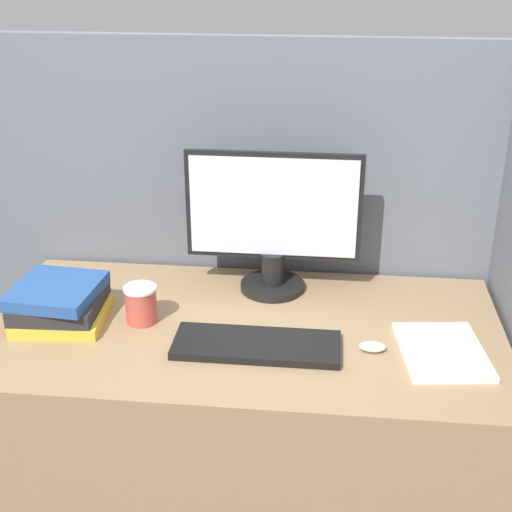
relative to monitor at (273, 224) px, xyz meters
name	(u,v)px	position (x,y,z in m)	size (l,w,h in m)	color
cubicle_panel_rear	(260,271)	(-0.06, 0.16, -0.23)	(1.79, 0.04, 1.47)	slate
desk	(245,439)	(-0.06, -0.24, -0.59)	(1.39, 0.72, 0.76)	#937551
monitor	(273,224)	(0.00, 0.00, 0.00)	(0.51, 0.19, 0.42)	black
keyboard	(257,345)	(-0.01, -0.34, -0.20)	(0.43, 0.16, 0.02)	black
mouse	(372,347)	(0.28, -0.32, -0.19)	(0.07, 0.04, 0.02)	silver
coffee_cup	(141,304)	(-0.34, -0.24, -0.15)	(0.09, 0.09, 0.11)	#BF4C3F
book_stack	(60,303)	(-0.56, -0.25, -0.15)	(0.25, 0.25, 0.11)	gold
paper_pile	(442,351)	(0.46, -0.32, -0.20)	(0.24, 0.29, 0.01)	white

